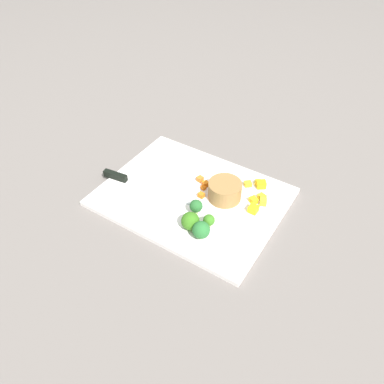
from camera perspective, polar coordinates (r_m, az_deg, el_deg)
name	(u,v)px	position (r m, az deg, el deg)	size (l,w,h in m)	color
ground_plane	(192,199)	(0.92, 0.00, -1.01)	(4.00, 4.00, 0.00)	slate
cutting_board	(192,197)	(0.92, 0.00, -0.74)	(0.42, 0.33, 0.01)	white
prep_bowl	(225,191)	(0.90, 4.96, 0.21)	(0.08, 0.08, 0.04)	olive
chef_knife	(137,183)	(0.95, -8.27, 1.30)	(0.29, 0.05, 0.02)	silver
carrot_dice_0	(201,195)	(0.90, 1.41, -0.48)	(0.01, 0.01, 0.01)	orange
carrot_dice_1	(205,184)	(0.93, 2.03, 1.23)	(0.01, 0.01, 0.01)	orange
carrot_dice_2	(200,179)	(0.95, 1.21, 1.99)	(0.01, 0.01, 0.01)	orange
carrot_dice_3	(204,188)	(0.93, 1.75, 0.67)	(0.01, 0.01, 0.01)	orange
pepper_dice_0	(263,202)	(0.90, 10.67, -1.46)	(0.02, 0.02, 0.01)	yellow
pepper_dice_1	(262,197)	(0.91, 10.48, -0.74)	(0.01, 0.02, 0.01)	yellow
pepper_dice_2	(253,200)	(0.90, 9.23, -1.24)	(0.02, 0.02, 0.01)	yellow
pepper_dice_3	(261,184)	(0.94, 10.39, 1.14)	(0.02, 0.02, 0.02)	yellow
pepper_dice_4	(248,184)	(0.95, 8.42, 1.22)	(0.02, 0.02, 0.01)	yellow
pepper_dice_5	(253,209)	(0.88, 9.22, -2.56)	(0.02, 0.02, 0.02)	yellow
pepper_dice_6	(258,182)	(0.95, 9.86, 1.47)	(0.01, 0.01, 0.01)	yellow
broccoli_floret_0	(190,221)	(0.82, -0.25, -4.39)	(0.04, 0.04, 0.04)	#81AE63
broccoli_floret_1	(196,206)	(0.85, 0.62, -2.16)	(0.03, 0.03, 0.04)	#96B46A
broccoli_floret_2	(209,220)	(0.83, 2.57, -4.29)	(0.03, 0.03, 0.03)	#8FBF69
broccoli_floret_3	(201,230)	(0.80, 1.39, -5.76)	(0.04, 0.04, 0.04)	#8CB15C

